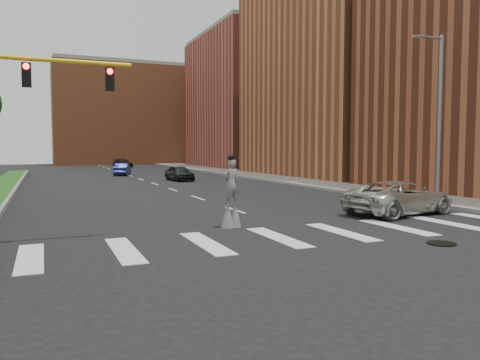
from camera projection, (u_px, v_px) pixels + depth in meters
The scene contains 13 objects.
ground_plane at pixel (326, 240), 15.51m from camera, with size 160.00×160.00×0.00m, color black.
median_curb at pixel (13, 193), 29.85m from camera, with size 0.20×60.00×0.28m, color gray.
sidewalk_right at pixel (290, 180), 43.33m from camera, with size 5.00×90.00×0.18m, color gray.
manhole at pixel (441, 243), 14.83m from camera, with size 0.90×0.90×0.04m, color black.
building_mid at pixel (346, 65), 50.77m from camera, with size 16.00×22.00×24.00m, color #B05D37.
building_far at pixel (254, 103), 72.98m from camera, with size 16.00×22.00×20.00m, color #B24F42.
building_backdrop at pixel (125, 116), 88.93m from camera, with size 26.00×14.00×18.00m, color #B05D37.
streetlight at pixel (438, 113), 24.90m from camera, with size 2.05×0.20×9.00m.
stilt_performer at pixel (231, 198), 17.88m from camera, with size 0.84×0.58×2.81m.
suv_crossing at pixel (400, 197), 21.45m from camera, with size 2.56×5.55×1.54m, color beige.
car_near at pixel (179, 173), 42.98m from camera, with size 1.68×4.17×1.42m, color black.
car_mid at pixel (122, 169), 51.20m from camera, with size 1.39×3.99×1.31m, color navy.
car_far at pixel (123, 163), 72.42m from camera, with size 1.79×4.40×1.28m, color black.
Camera 1 is at (-8.58, -13.03, 3.07)m, focal length 35.00 mm.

